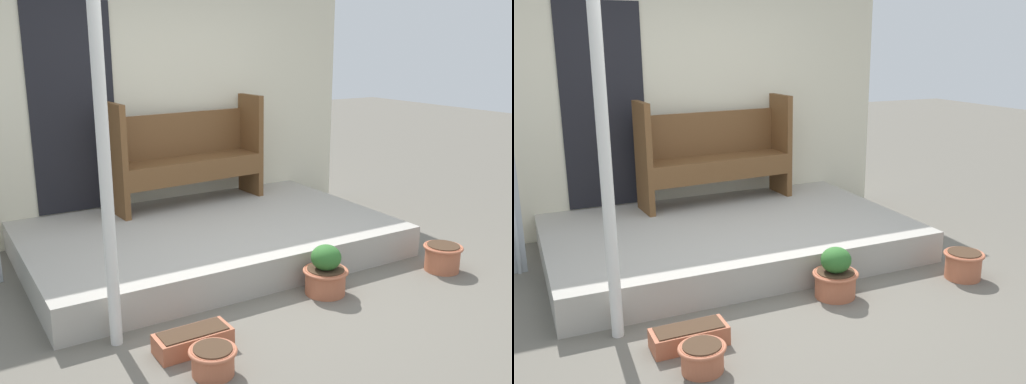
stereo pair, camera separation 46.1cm
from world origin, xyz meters
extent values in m
plane|color=#666056|center=(0.00, 0.00, 0.00)|extent=(24.00, 24.00, 0.00)
cube|color=#A8A399|center=(0.05, 1.05, 0.14)|extent=(3.26, 2.10, 0.28)
cube|color=beige|center=(0.05, 2.13, 1.30)|extent=(4.46, 0.06, 2.60)
cube|color=black|center=(-0.85, 2.09, 1.29)|extent=(0.80, 0.02, 2.00)
cylinder|color=silver|center=(-1.21, -0.11, 1.24)|extent=(0.08, 0.08, 2.48)
cube|color=brown|center=(-0.57, 1.73, 0.83)|extent=(0.09, 0.40, 1.08)
cube|color=brown|center=(0.96, 1.85, 0.83)|extent=(0.09, 0.40, 1.08)
cube|color=brown|center=(0.20, 1.79, 0.74)|extent=(1.50, 0.51, 0.04)
cube|color=brown|center=(0.21, 1.61, 0.63)|extent=(1.47, 0.14, 0.17)
cube|color=brown|center=(0.19, 1.97, 0.98)|extent=(1.47, 0.15, 0.45)
cylinder|color=#B26042|center=(-0.83, -0.75, 0.08)|extent=(0.26, 0.26, 0.16)
torus|color=#B26042|center=(-0.83, -0.75, 0.15)|extent=(0.29, 0.29, 0.02)
cylinder|color=#422D1E|center=(-0.83, -0.75, 0.17)|extent=(0.24, 0.24, 0.01)
cylinder|color=#B26042|center=(0.44, -0.20, 0.10)|extent=(0.32, 0.32, 0.20)
torus|color=#B26042|center=(0.44, -0.20, 0.19)|extent=(0.36, 0.36, 0.02)
cylinder|color=#422D1E|center=(0.44, -0.20, 0.20)|extent=(0.29, 0.29, 0.01)
ellipsoid|color=#2D6628|center=(0.44, -0.20, 0.30)|extent=(0.24, 0.24, 0.20)
cylinder|color=#B26042|center=(1.59, -0.35, 0.11)|extent=(0.29, 0.29, 0.22)
torus|color=#B26042|center=(1.59, -0.35, 0.21)|extent=(0.33, 0.33, 0.02)
cylinder|color=#422D1E|center=(1.59, -0.35, 0.23)|extent=(0.27, 0.27, 0.01)
cube|color=#B26042|center=(-0.81, -0.44, 0.06)|extent=(0.49, 0.21, 0.13)
cube|color=#422D1E|center=(-0.81, -0.44, 0.13)|extent=(0.44, 0.18, 0.01)
camera|label=1|loc=(-2.15, -3.46, 1.91)|focal=40.00mm
camera|label=2|loc=(-1.75, -3.68, 1.91)|focal=40.00mm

